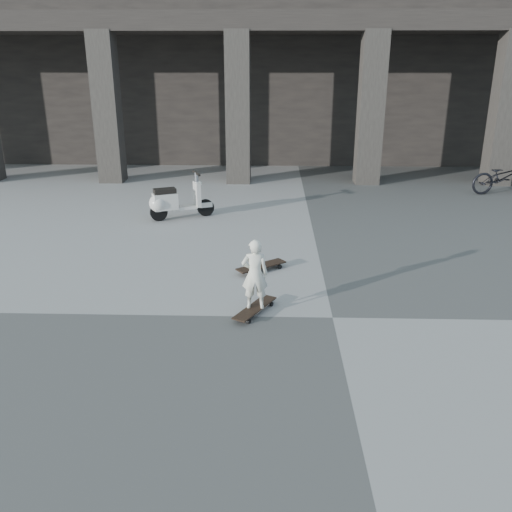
{
  "coord_description": "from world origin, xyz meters",
  "views": [
    {
      "loc": [
        -0.83,
        -6.59,
        3.28
      ],
      "look_at": [
        -1.05,
        0.61,
        0.65
      ],
      "focal_mm": 38.0,
      "sensor_mm": 36.0,
      "label": 1
    }
  ],
  "objects_px": {
    "longboard": "(255,308)",
    "skateboard_spare": "(261,266)",
    "bicycle": "(503,177)",
    "child": "(255,274)",
    "scooter": "(171,202)"
  },
  "relations": [
    {
      "from": "longboard",
      "to": "skateboard_spare",
      "type": "height_order",
      "value": "skateboard_spare"
    },
    {
      "from": "skateboard_spare",
      "to": "bicycle",
      "type": "relative_size",
      "value": 0.5
    },
    {
      "from": "skateboard_spare",
      "to": "bicycle",
      "type": "bearing_deg",
      "value": 5.75
    },
    {
      "from": "child",
      "to": "scooter",
      "type": "bearing_deg",
      "value": -68.59
    },
    {
      "from": "skateboard_spare",
      "to": "child",
      "type": "xyz_separation_m",
      "value": [
        -0.05,
        -1.57,
        0.49
      ]
    },
    {
      "from": "longboard",
      "to": "child",
      "type": "bearing_deg",
      "value": 28.25
    },
    {
      "from": "longboard",
      "to": "child",
      "type": "xyz_separation_m",
      "value": [
        0.0,
        0.0,
        0.5
      ]
    },
    {
      "from": "skateboard_spare",
      "to": "bicycle",
      "type": "xyz_separation_m",
      "value": [
        6.07,
        5.62,
        0.36
      ]
    },
    {
      "from": "longboard",
      "to": "bicycle",
      "type": "height_order",
      "value": "bicycle"
    },
    {
      "from": "skateboard_spare",
      "to": "scooter",
      "type": "relative_size",
      "value": 0.62
    },
    {
      "from": "scooter",
      "to": "skateboard_spare",
      "type": "bearing_deg",
      "value": -79.76
    },
    {
      "from": "bicycle",
      "to": "skateboard_spare",
      "type": "bearing_deg",
      "value": 122.31
    },
    {
      "from": "scooter",
      "to": "child",
      "type": "bearing_deg",
      "value": -90.46
    },
    {
      "from": "skateboard_spare",
      "to": "longboard",
      "type": "bearing_deg",
      "value": -128.99
    },
    {
      "from": "bicycle",
      "to": "scooter",
      "type": "bearing_deg",
      "value": 97.6
    }
  ]
}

